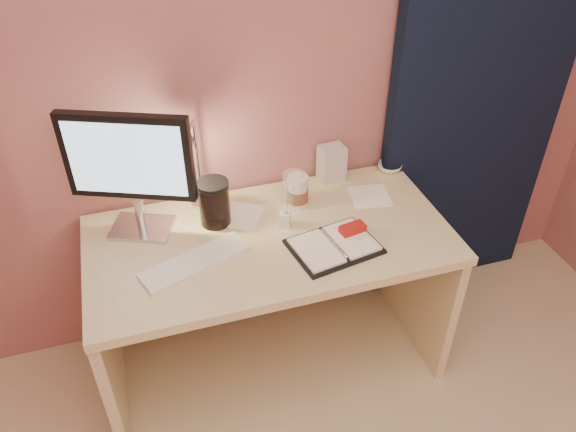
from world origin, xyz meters
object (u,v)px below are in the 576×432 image
object	(u,v)px
bowl	(390,167)
lotion_bottle	(285,216)
monitor	(130,164)
coffee_cup	(298,192)
planner	(336,244)
product_box	(331,163)
clear_cup	(293,190)
keyboard	(195,262)
dark_jar	(214,205)
desk_lamp	(212,161)
desk	(266,267)

from	to	relation	value
bowl	lotion_bottle	distance (m)	0.63
monitor	coffee_cup	size ratio (longest dim) A/B	3.57
planner	product_box	world-z (taller)	product_box
clear_cup	keyboard	bearing A→B (deg)	-151.69
lotion_bottle	dark_jar	distance (m)	0.28
planner	lotion_bottle	distance (m)	0.23
lotion_bottle	desk_lamp	size ratio (longest dim) A/B	0.23
desk_lamp	keyboard	bearing A→B (deg)	-93.82
monitor	keyboard	world-z (taller)	monitor
product_box	desk	bearing A→B (deg)	-153.36
planner	coffee_cup	world-z (taller)	coffee_cup
bowl	dark_jar	distance (m)	0.84
product_box	desk_lamp	xyz separation A→B (m)	(-0.54, -0.11, 0.18)
desk_lamp	product_box	bearing A→B (deg)	34.66
desk	product_box	world-z (taller)	product_box
bowl	desk_lamp	bearing A→B (deg)	-172.80
bowl	product_box	bearing A→B (deg)	177.69
product_box	desk_lamp	size ratio (longest dim) A/B	0.39
keyboard	lotion_bottle	xyz separation A→B (m)	(0.38, 0.12, 0.04)
keyboard	desk_lamp	distance (m)	0.39
monitor	product_box	distance (m)	0.87
desk	monitor	distance (m)	0.71
bowl	desk_lamp	xyz separation A→B (m)	(-0.82, -0.10, 0.24)
keyboard	product_box	bearing A→B (deg)	9.70
desk	keyboard	size ratio (longest dim) A/B	3.45
desk_lamp	planner	bearing A→B (deg)	-17.52
coffee_cup	desk_lamp	bearing A→B (deg)	174.38
coffee_cup	lotion_bottle	world-z (taller)	coffee_cup
desk	clear_cup	world-z (taller)	clear_cup
planner	product_box	size ratio (longest dim) A/B	2.19
bowl	dark_jar	xyz separation A→B (m)	(-0.83, -0.15, 0.07)
dark_jar	desk_lamp	xyz separation A→B (m)	(0.01, 0.04, 0.17)
lotion_bottle	desk_lamp	distance (m)	0.35
monitor	dark_jar	world-z (taller)	monitor
clear_cup	product_box	bearing A→B (deg)	32.31
coffee_cup	desk_lamp	world-z (taller)	desk_lamp
coffee_cup	clear_cup	world-z (taller)	clear_cup
monitor	coffee_cup	distance (m)	0.67
monitor	desk_lamp	size ratio (longest dim) A/B	1.22
lotion_bottle	dark_jar	world-z (taller)	dark_jar
keyboard	coffee_cup	world-z (taller)	coffee_cup
keyboard	bowl	world-z (taller)	bowl
planner	desk_lamp	distance (m)	0.56
planner	desk_lamp	world-z (taller)	desk_lamp
dark_jar	keyboard	bearing A→B (deg)	-118.53
keyboard	clear_cup	size ratio (longest dim) A/B	2.65
clear_cup	bowl	world-z (taller)	clear_cup
keyboard	clear_cup	distance (m)	0.52
bowl	dark_jar	world-z (taller)	dark_jar
planner	monitor	bearing A→B (deg)	144.84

